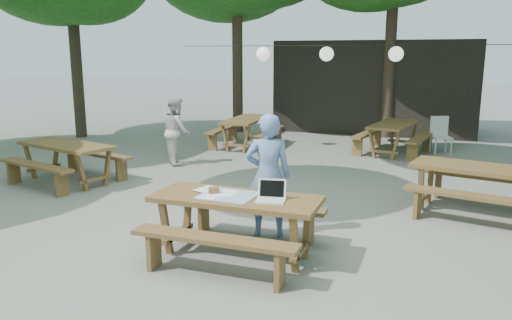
{
  "coord_description": "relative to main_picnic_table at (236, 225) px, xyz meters",
  "views": [
    {
      "loc": [
        2.34,
        -5.99,
        2.4
      ],
      "look_at": [
        0.18,
        -0.03,
        1.05
      ],
      "focal_mm": 35.0,
      "sensor_mm": 36.0,
      "label": 1
    }
  ],
  "objects": [
    {
      "name": "picnic_table_nw",
      "position": [
        -4.35,
        2.21,
        0.0
      ],
      "size": [
        2.24,
        2.02,
        0.75
      ],
      "rotation": [
        0.0,
        0.0,
        -0.26
      ],
      "color": "brown",
      "rests_on": "ground"
    },
    {
      "name": "picnic_table_far_w",
      "position": [
        -2.49,
        6.83,
        0.0
      ],
      "size": [
        1.66,
        2.03,
        0.75
      ],
      "rotation": [
        0.0,
        0.0,
        1.61
      ],
      "color": "brown",
      "rests_on": "ground"
    },
    {
      "name": "plastic_chair",
      "position": [
        2.33,
        7.65,
        -0.13
      ],
      "size": [
        0.56,
        0.56,
        0.9
      ],
      "rotation": [
        0.0,
        0.0,
        0.33
      ],
      "color": "silver",
      "rests_on": "ground"
    },
    {
      "name": "woman",
      "position": [
        0.14,
        0.8,
        0.44
      ],
      "size": [
        0.7,
        0.56,
        1.66
      ],
      "primitive_type": "imported",
      "rotation": [
        0.0,
        0.0,
        3.45
      ],
      "color": "#6C8EC5",
      "rests_on": "ground"
    },
    {
      "name": "second_person",
      "position": [
        -3.2,
        4.38,
        0.36
      ],
      "size": [
        0.9,
        0.92,
        1.49
      ],
      "primitive_type": "imported",
      "rotation": [
        0.0,
        0.0,
        2.28
      ],
      "color": "silver",
      "rests_on": "ground"
    },
    {
      "name": "picnic_table_ne",
      "position": [
        2.87,
        2.72,
        0.0
      ],
      "size": [
        2.2,
        1.96,
        0.75
      ],
      "rotation": [
        0.0,
        0.0,
        -0.22
      ],
      "color": "brown",
      "rests_on": "ground"
    },
    {
      "name": "laptop",
      "position": [
        0.44,
        -0.01,
        0.42
      ],
      "size": [
        0.37,
        0.31,
        0.24
      ],
      "rotation": [
        0.0,
        0.0,
        0.17
      ],
      "color": "white",
      "rests_on": "main_picnic_table"
    },
    {
      "name": "ground",
      "position": [
        -0.18,
        0.73,
        -0.39
      ],
      "size": [
        80.0,
        80.0,
        0.0
      ],
      "primitive_type": "plane",
      "color": "slate",
      "rests_on": "ground"
    },
    {
      "name": "pavilion",
      "position": [
        0.32,
        11.23,
        1.01
      ],
      "size": [
        6.0,
        3.0,
        2.8
      ],
      "primitive_type": "cube",
      "color": "black",
      "rests_on": "ground"
    },
    {
      "name": "tabletop_clutter",
      "position": [
        -0.15,
        0.01,
        0.37
      ],
      "size": [
        0.83,
        0.59,
        0.08
      ],
      "color": "#3A76C8",
      "rests_on": "main_picnic_table"
    },
    {
      "name": "main_picnic_table",
      "position": [
        0.0,
        0.0,
        0.0
      ],
      "size": [
        2.0,
        1.58,
        0.75
      ],
      "color": "brown",
      "rests_on": "ground"
    },
    {
      "name": "paper_lanterns",
      "position": [
        -0.37,
        6.73,
        2.02
      ],
      "size": [
        9.0,
        0.34,
        0.38
      ],
      "color": "black",
      "rests_on": "ground"
    },
    {
      "name": "picnic_table_far_e",
      "position": [
        1.23,
        7.22,
        0.0
      ],
      "size": [
        1.91,
        2.16,
        0.75
      ],
      "rotation": [
        0.0,
        0.0,
        1.38
      ],
      "color": "brown",
      "rests_on": "ground"
    }
  ]
}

